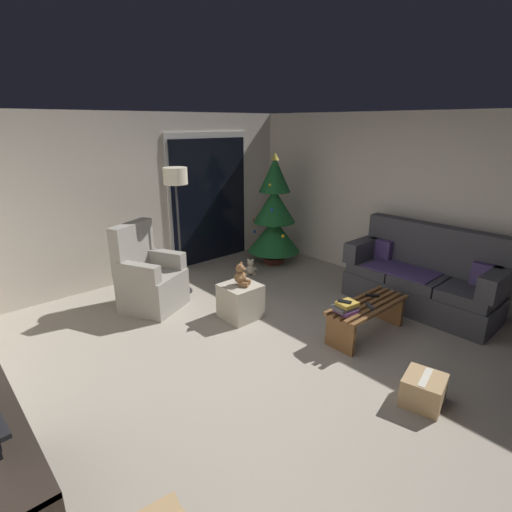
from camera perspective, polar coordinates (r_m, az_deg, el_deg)
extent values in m
plane|color=#9E9384|center=(4.34, 2.27, -14.10)|extent=(7.00, 7.00, 0.00)
cube|color=beige|center=(6.32, -17.37, 7.81)|extent=(5.72, 0.12, 2.50)
cube|color=beige|center=(6.11, 22.32, 6.92)|extent=(0.12, 6.00, 2.50)
cube|color=silver|center=(6.95, -6.69, 8.19)|extent=(1.60, 0.02, 2.20)
cube|color=black|center=(6.94, -6.59, 7.77)|extent=(1.50, 0.02, 2.10)
cube|color=#3D3D42|center=(5.70, 22.29, -5.31)|extent=(0.78, 1.91, 0.34)
cube|color=#3D3D42|center=(5.39, 28.40, -4.80)|extent=(0.69, 0.61, 0.14)
cube|color=#3D3D42|center=(5.59, 22.50, -3.12)|extent=(0.69, 0.61, 0.14)
cube|color=#3D3D42|center=(5.85, 17.09, -1.54)|extent=(0.69, 0.61, 0.14)
cube|color=#3D3D42|center=(5.76, 24.35, 1.15)|extent=(0.22, 1.90, 0.60)
cube|color=#3D3D42|center=(5.27, 31.35, -3.33)|extent=(0.76, 0.21, 0.28)
cube|color=#3D3D42|center=(5.92, 15.32, 1.02)|extent=(0.76, 0.21, 0.28)
cube|color=#47386B|center=(5.65, 20.25, -1.78)|extent=(0.61, 0.91, 0.02)
cube|color=#47386B|center=(5.46, 30.17, -2.43)|extent=(0.12, 0.32, 0.28)
cube|color=#47386B|center=(5.97, 17.52, 0.95)|extent=(0.12, 0.32, 0.28)
cube|color=brown|center=(4.63, 17.59, -7.39)|extent=(1.10, 0.05, 0.04)
cube|color=brown|center=(4.67, 16.66, -7.07)|extent=(1.10, 0.05, 0.04)
cube|color=brown|center=(4.71, 15.76, -6.75)|extent=(1.10, 0.05, 0.04)
cube|color=brown|center=(4.76, 14.87, -6.43)|extent=(1.10, 0.05, 0.04)
cube|color=brown|center=(4.80, 14.00, -6.12)|extent=(1.10, 0.05, 0.04)
cube|color=brown|center=(4.44, 12.00, -11.01)|extent=(0.05, 0.36, 0.36)
cube|color=brown|center=(5.19, 18.56, -7.08)|extent=(0.05, 0.36, 0.36)
cube|color=#333338|center=(4.61, 16.04, -6.96)|extent=(0.13, 0.15, 0.02)
cube|color=black|center=(4.90, 16.35, -5.46)|extent=(0.13, 0.15, 0.02)
cube|color=#6B3D7A|center=(4.43, 12.79, -7.63)|extent=(0.23, 0.22, 0.04)
cube|color=#4C4C51|center=(4.41, 12.62, -7.18)|extent=(0.27, 0.22, 0.04)
cube|color=#B79333|center=(4.39, 12.96, -6.70)|extent=(0.23, 0.20, 0.04)
cube|color=black|center=(4.38, 12.63, -6.39)|extent=(0.12, 0.16, 0.01)
cylinder|color=#4C1E19|center=(6.99, 2.54, -0.54)|extent=(0.36, 0.36, 0.10)
cylinder|color=brown|center=(6.96, 2.55, 0.31)|extent=(0.08, 0.08, 0.12)
cone|color=#195628|center=(6.86, 2.59, 3.04)|extent=(0.90, 0.90, 0.57)
cone|color=#195628|center=(6.74, 2.65, 7.26)|extent=(0.71, 0.71, 0.57)
cone|color=#195628|center=(6.65, 2.72, 11.61)|extent=(0.53, 0.53, 0.57)
sphere|color=red|center=(6.84, -0.19, 5.15)|extent=(0.06, 0.06, 0.06)
sphere|color=#B233A5|center=(7.06, 0.91, 5.46)|extent=(0.06, 0.06, 0.06)
sphere|color=white|center=(7.03, 2.98, 7.22)|extent=(0.06, 0.06, 0.06)
sphere|color=gold|center=(6.51, 2.06, 10.14)|extent=(0.06, 0.06, 0.06)
sphere|color=white|center=(6.75, 3.47, 12.02)|extent=(0.06, 0.06, 0.06)
sphere|color=blue|center=(7.05, -0.25, 3.52)|extent=(0.06, 0.06, 0.06)
sphere|color=gold|center=(6.50, 3.91, 2.87)|extent=(0.06, 0.06, 0.06)
sphere|color=blue|center=(6.47, 2.30, 6.64)|extent=(0.06, 0.06, 0.06)
sphere|color=blue|center=(7.11, 3.73, 5.43)|extent=(0.06, 0.06, 0.06)
cone|color=#EAD14C|center=(6.62, 2.76, 14.11)|extent=(0.14, 0.14, 0.12)
cube|color=gray|center=(5.46, -14.43, -5.67)|extent=(0.91, 0.91, 0.31)
cube|color=gray|center=(5.36, -14.64, -3.28)|extent=(0.91, 0.91, 0.18)
cube|color=gray|center=(5.39, -17.29, 1.22)|extent=(0.68, 0.44, 0.64)
cube|color=gray|center=(5.49, -12.91, -0.39)|extent=(0.38, 0.58, 0.22)
cube|color=gray|center=(5.08, -16.52, -2.29)|extent=(0.38, 0.58, 0.22)
cylinder|color=#2D2D30|center=(5.91, -10.48, -4.96)|extent=(0.28, 0.28, 0.02)
cylinder|color=#2D2D30|center=(5.64, -10.94, 2.38)|extent=(0.03, 0.03, 1.55)
cylinder|color=beige|center=(5.47, -11.51, 11.21)|extent=(0.32, 0.32, 0.22)
cube|color=#B2A893|center=(5.01, -2.24, -6.47)|extent=(0.44, 0.44, 0.44)
cylinder|color=brown|center=(4.94, -1.43, -3.68)|extent=(0.11, 0.13, 0.06)
cylinder|color=brown|center=(4.85, -1.80, -4.11)|extent=(0.11, 0.13, 0.06)
sphere|color=brown|center=(4.89, -2.29, -3.08)|extent=(0.15, 0.15, 0.15)
sphere|color=brown|center=(4.84, -2.30, -1.77)|extent=(0.11, 0.11, 0.11)
sphere|color=#A37A51|center=(4.83, -1.75, -1.94)|extent=(0.04, 0.04, 0.04)
sphere|color=brown|center=(4.86, -2.16, -1.11)|extent=(0.04, 0.04, 0.04)
sphere|color=brown|center=(4.79, -2.46, -1.40)|extent=(0.04, 0.04, 0.04)
sphere|color=brown|center=(4.94, -1.80, -2.71)|extent=(0.06, 0.06, 0.06)
sphere|color=brown|center=(4.81, -2.34, -3.30)|extent=(0.06, 0.06, 0.06)
cylinder|color=beige|center=(6.47, -1.13, -2.33)|extent=(0.13, 0.12, 0.06)
cylinder|color=beige|center=(6.45, -0.25, -2.37)|extent=(0.13, 0.12, 0.06)
sphere|color=beige|center=(6.38, -0.77, -1.98)|extent=(0.15, 0.15, 0.15)
sphere|color=beige|center=(6.34, -0.78, -0.97)|extent=(0.11, 0.11, 0.11)
sphere|color=#F4E5C1|center=(6.39, -0.71, -0.91)|extent=(0.04, 0.04, 0.04)
sphere|color=beige|center=(6.33, -1.12, -0.55)|extent=(0.04, 0.04, 0.04)
sphere|color=beige|center=(6.32, -0.44, -0.59)|extent=(0.04, 0.04, 0.04)
sphere|color=beige|center=(6.41, -1.37, -1.80)|extent=(0.06, 0.06, 0.06)
sphere|color=beige|center=(6.39, -0.11, -1.86)|extent=(0.06, 0.06, 0.06)
cube|color=tan|center=(3.94, 22.91, -17.31)|extent=(0.42, 0.40, 0.26)
cube|color=beige|center=(3.87, 23.16, -15.71)|extent=(0.32, 0.13, 0.00)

